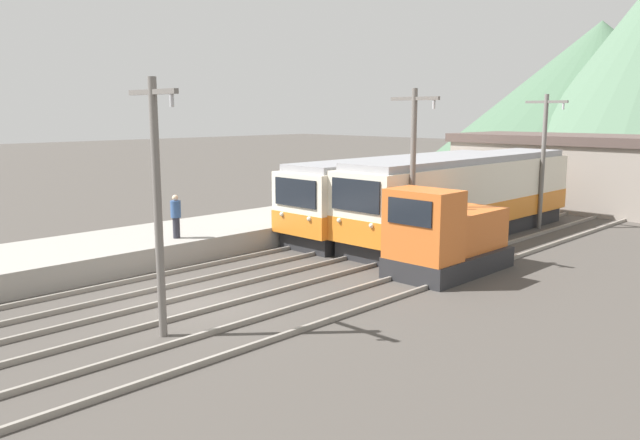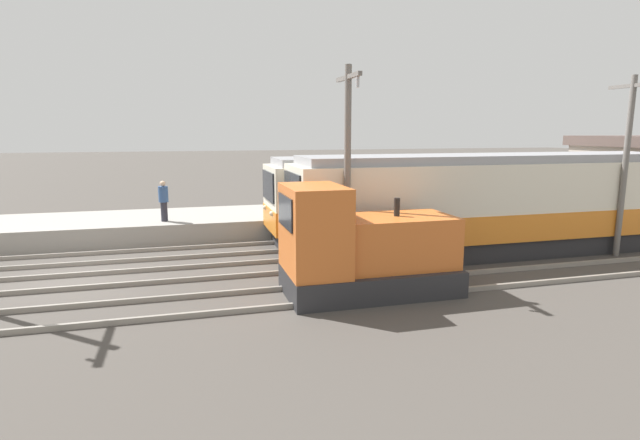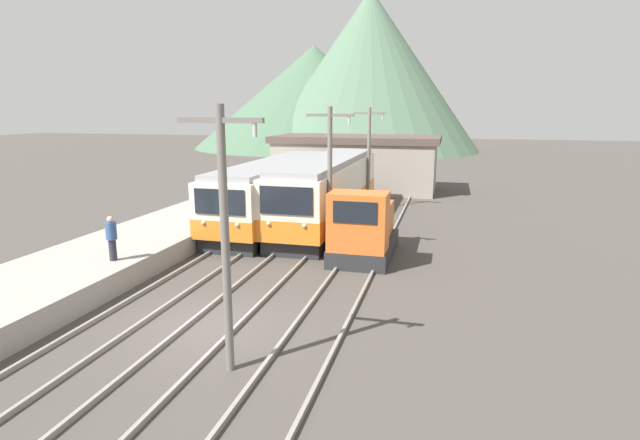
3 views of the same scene
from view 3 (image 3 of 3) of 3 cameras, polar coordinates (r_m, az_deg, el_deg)
name	(u,v)px [view 3 (image 3 of 3)]	position (r m, az deg, el deg)	size (l,w,h in m)	color
ground_plane	(208,325)	(15.18, -12.66, -11.64)	(200.00, 200.00, 0.00)	#47423D
platform_left	(30,292)	(18.62, -30.24, -7.13)	(4.50, 54.00, 0.84)	gray
track_left	(130,314)	(16.44, -20.88, -9.99)	(1.54, 60.00, 0.14)	gray
track_center	(214,324)	(15.06, -11.98, -11.51)	(1.54, 60.00, 0.14)	gray
track_right	(314,335)	(14.06, -0.68, -13.03)	(1.54, 60.00, 0.14)	gray
commuter_train_left	(277,194)	(27.57, -4.96, 2.99)	(2.84, 14.20, 3.40)	#28282B
commuter_train_center	(328,193)	(27.22, 0.95, 3.08)	(2.84, 14.55, 3.59)	#28282B
shunting_locomotive	(364,230)	(20.99, 5.03, -1.11)	(2.40, 4.71, 3.00)	#28282B
catenary_mast_near	(225,231)	(11.50, -10.79, -1.26)	(2.00, 0.20, 6.26)	slate
catenary_mast_mid	(330,175)	(20.95, 1.15, 5.13)	(2.00, 0.20, 6.26)	slate
catenary_mast_far	(369,155)	(30.84, 5.61, 7.45)	(2.00, 0.20, 6.26)	slate
person_on_platform	(112,237)	(19.23, -22.72, -1.76)	(0.38, 0.38, 1.62)	#282833
station_building	(356,163)	(39.09, 4.19, 6.57)	(12.60, 6.30, 4.16)	gray
mountain_backdrop	(341,85)	(81.23, 2.38, 15.18)	(45.93, 40.42, 23.28)	#517056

